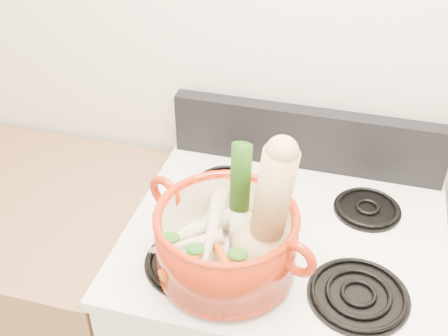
# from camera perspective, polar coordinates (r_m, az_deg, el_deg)

# --- Properties ---
(wall_back) EXTENTS (3.50, 0.02, 2.60)m
(wall_back) POSITION_cam_1_polar(r_m,az_deg,el_deg) (1.51, 9.54, 12.28)
(wall_back) COLOR silver
(wall_back) RESTS_ON floor
(cooktop) EXTENTS (0.78, 0.67, 0.03)m
(cooktop) POSITION_cam_1_polar(r_m,az_deg,el_deg) (1.42, 6.20, -7.01)
(cooktop) COLOR silver
(cooktop) RESTS_ON stove_body
(control_backsplash) EXTENTS (0.76, 0.05, 0.18)m
(control_backsplash) POSITION_cam_1_polar(r_m,az_deg,el_deg) (1.59, 8.38, 3.00)
(control_backsplash) COLOR black
(control_backsplash) RESTS_ON cooktop
(burner_front_left) EXTENTS (0.22, 0.22, 0.02)m
(burner_front_left) POSITION_cam_1_polar(r_m,az_deg,el_deg) (1.32, -3.22, -9.39)
(burner_front_left) COLOR black
(burner_front_left) RESTS_ON cooktop
(burner_front_right) EXTENTS (0.22, 0.22, 0.02)m
(burner_front_right) POSITION_cam_1_polar(r_m,az_deg,el_deg) (1.29, 13.50, -12.36)
(burner_front_right) COLOR black
(burner_front_right) RESTS_ON cooktop
(burner_back_left) EXTENTS (0.17, 0.17, 0.02)m
(burner_back_left) POSITION_cam_1_polar(r_m,az_deg,el_deg) (1.54, 0.22, -1.63)
(burner_back_left) COLOR black
(burner_back_left) RESTS_ON cooktop
(burner_back_right) EXTENTS (0.17, 0.17, 0.02)m
(burner_back_right) POSITION_cam_1_polar(r_m,az_deg,el_deg) (1.50, 14.36, -3.94)
(burner_back_right) COLOR black
(burner_back_right) RESTS_ON cooktop
(dutch_oven) EXTENTS (0.40, 0.40, 0.15)m
(dutch_oven) POSITION_cam_1_polar(r_m,az_deg,el_deg) (1.24, 0.25, -7.43)
(dutch_oven) COLOR #A02209
(dutch_oven) RESTS_ON burner_front_left
(pot_handle_left) EXTENTS (0.09, 0.05, 0.09)m
(pot_handle_left) POSITION_cam_1_polar(r_m,az_deg,el_deg) (1.29, -6.03, -2.48)
(pot_handle_left) COLOR #A02209
(pot_handle_left) RESTS_ON dutch_oven
(pot_handle_right) EXTENTS (0.09, 0.05, 0.09)m
(pot_handle_right) POSITION_cam_1_polar(r_m,az_deg,el_deg) (1.14, 7.47, -9.13)
(pot_handle_right) COLOR #A02209
(pot_handle_right) RESTS_ON dutch_oven
(squash) EXTENTS (0.18, 0.15, 0.32)m
(squash) POSITION_cam_1_polar(r_m,az_deg,el_deg) (1.15, 3.99, -4.36)
(squash) COLOR tan
(squash) RESTS_ON dutch_oven
(leek) EXTENTS (0.05, 0.07, 0.29)m
(leek) POSITION_cam_1_polar(r_m,az_deg,el_deg) (1.19, 1.56, -3.28)
(leek) COLOR silver
(leek) RESTS_ON dutch_oven
(ginger) EXTENTS (0.10, 0.08, 0.05)m
(ginger) POSITION_cam_1_polar(r_m,az_deg,el_deg) (1.32, 1.12, -5.40)
(ginger) COLOR tan
(ginger) RESTS_ON dutch_oven
(parsnip_0) EXTENTS (0.10, 0.21, 0.06)m
(parsnip_0) POSITION_cam_1_polar(r_m,az_deg,el_deg) (1.30, -1.54, -6.24)
(parsnip_0) COLOR beige
(parsnip_0) RESTS_ON dutch_oven
(parsnip_1) EXTENTS (0.20, 0.18, 0.06)m
(parsnip_1) POSITION_cam_1_polar(r_m,az_deg,el_deg) (1.29, -3.16, -6.43)
(parsnip_1) COLOR beige
(parsnip_1) RESTS_ON dutch_oven
(parsnip_2) EXTENTS (0.07, 0.22, 0.06)m
(parsnip_2) POSITION_cam_1_polar(r_m,az_deg,el_deg) (1.29, -0.78, -5.98)
(parsnip_2) COLOR beige
(parsnip_2) RESTS_ON dutch_oven
(parsnip_3) EXTENTS (0.16, 0.10, 0.05)m
(parsnip_3) POSITION_cam_1_polar(r_m,az_deg,el_deg) (1.25, -3.70, -7.59)
(parsnip_3) COLOR beige
(parsnip_3) RESTS_ON dutch_oven
(parsnip_4) EXTENTS (0.10, 0.19, 0.05)m
(parsnip_4) POSITION_cam_1_polar(r_m,az_deg,el_deg) (1.31, -1.40, -4.78)
(parsnip_4) COLOR beige
(parsnip_4) RESTS_ON dutch_oven
(parsnip_5) EXTENTS (0.07, 0.24, 0.06)m
(parsnip_5) POSITION_cam_1_polar(r_m,az_deg,el_deg) (1.25, -1.25, -6.37)
(parsnip_5) COLOR beige
(parsnip_5) RESTS_ON dutch_oven
(carrot_0) EXTENTS (0.10, 0.14, 0.04)m
(carrot_0) POSITION_cam_1_polar(r_m,az_deg,el_deg) (1.23, -0.25, -9.96)
(carrot_0) COLOR #C53809
(carrot_0) RESTS_ON dutch_oven
(carrot_1) EXTENTS (0.11, 0.12, 0.04)m
(carrot_1) POSITION_cam_1_polar(r_m,az_deg,el_deg) (1.23, -3.64, -9.56)
(carrot_1) COLOR #D3530A
(carrot_1) RESTS_ON dutch_oven
(carrot_2) EXTENTS (0.13, 0.16, 0.05)m
(carrot_2) POSITION_cam_1_polar(r_m,az_deg,el_deg) (1.22, -0.24, -9.06)
(carrot_2) COLOR #DF550B
(carrot_2) RESTS_ON dutch_oven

